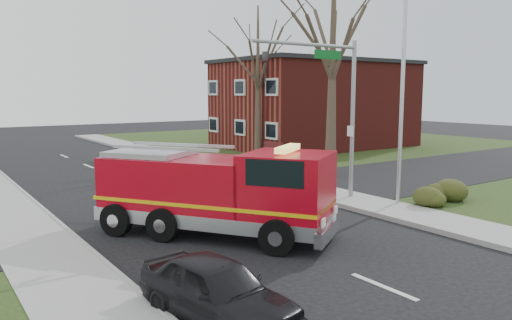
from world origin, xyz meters
TOP-DOWN VIEW (x-y plane):
  - ground at (0.00, 0.00)m, footprint 120.00×120.00m
  - sidewalk_right at (6.20, 0.00)m, footprint 2.40×80.00m
  - sidewalk_left at (-6.20, 0.00)m, footprint 2.40×80.00m
  - cross_street_right at (22.40, 4.00)m, footprint 30.00×8.00m
  - brick_building at (19.00, 18.00)m, footprint 15.40×10.40m
  - health_center_sign at (10.50, 12.50)m, footprint 0.12×2.00m
  - hedge_corner at (9.00, -1.00)m, footprint 2.80×2.00m
  - bare_tree_near at (9.50, 6.00)m, footprint 6.00×6.00m
  - bare_tree_far at (11.00, 15.00)m, footprint 5.25×5.25m
  - traffic_signal_mast at (5.21, 1.50)m, footprint 5.29×0.18m
  - streetlight_pole at (7.14, -0.50)m, footprint 1.48×0.16m
  - fire_engine at (-1.03, 0.10)m, footprint 6.37×7.68m
  - parked_car_maroon at (-4.20, -5.29)m, footprint 2.19×4.14m

SIDE VIEW (x-z plane):
  - ground at x=0.00m, z-range 0.00..0.00m
  - sidewalk_right at x=6.20m, z-range 0.00..0.15m
  - sidewalk_left at x=-6.20m, z-range 0.00..0.15m
  - cross_street_right at x=22.40m, z-range 0.00..0.15m
  - hedge_corner at x=9.00m, z-range 0.13..1.03m
  - parked_car_maroon at x=-4.20m, z-range 0.00..1.34m
  - health_center_sign at x=10.50m, z-range 0.18..1.58m
  - fire_engine at x=-1.03m, z-range -0.14..2.90m
  - brick_building at x=19.00m, z-range 0.03..7.28m
  - streetlight_pole at x=7.14m, z-range 0.35..8.75m
  - traffic_signal_mast at x=5.21m, z-range 1.31..8.11m
  - bare_tree_far at x=11.00m, z-range 1.24..11.74m
  - bare_tree_near at x=9.50m, z-range 1.41..13.41m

